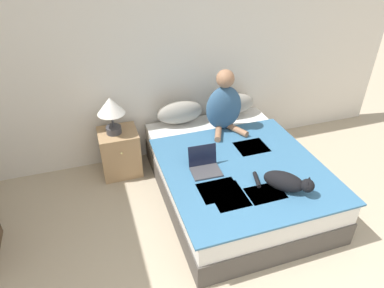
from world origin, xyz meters
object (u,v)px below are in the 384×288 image
object	(u,v)px
bed	(234,176)
nightstand	(120,152)
laptop_open	(205,166)
table_lamp	(111,109)
cat_tabby	(287,182)
pillow_near	(180,112)
pillow_far	(232,104)
person_sitting	(224,105)

from	to	relation	value
bed	nightstand	xyz separation A→B (m)	(-1.10, 0.80, 0.03)
laptop_open	bed	bearing A→B (deg)	17.49
bed	table_lamp	xyz separation A→B (m)	(-1.13, 0.79, 0.60)
cat_tabby	laptop_open	size ratio (longest dim) A/B	1.64
pillow_near	pillow_far	bearing A→B (deg)	0.00
cat_tabby	nightstand	distance (m)	1.95
laptop_open	table_lamp	distance (m)	1.21
bed	cat_tabby	bearing A→B (deg)	-70.86
bed	table_lamp	world-z (taller)	table_lamp
person_sitting	laptop_open	world-z (taller)	person_sitting
pillow_near	nightstand	bearing A→B (deg)	-174.56
laptop_open	person_sitting	bearing A→B (deg)	57.56
laptop_open	table_lamp	size ratio (longest dim) A/B	0.68
person_sitting	laptop_open	distance (m)	0.88
cat_tabby	nightstand	world-z (taller)	cat_tabby
table_lamp	pillow_far	bearing A→B (deg)	3.08
bed	nightstand	distance (m)	1.36
pillow_near	laptop_open	bearing A→B (deg)	-92.30
person_sitting	nightstand	bearing A→B (deg)	170.09
person_sitting	nightstand	distance (m)	1.32
cat_tabby	table_lamp	xyz separation A→B (m)	(-1.34, 1.40, 0.26)
bed	nightstand	world-z (taller)	nightstand
laptop_open	cat_tabby	bearing A→B (deg)	-38.39
table_lamp	cat_tabby	bearing A→B (deg)	-46.24
pillow_near	person_sitting	xyz separation A→B (m)	(0.44, -0.28, 0.16)
laptop_open	nightstand	bearing A→B (deg)	130.71
pillow_far	cat_tabby	bearing A→B (deg)	-94.96
bed	nightstand	size ratio (longest dim) A/B	3.68
person_sitting	table_lamp	bearing A→B (deg)	170.67
pillow_near	laptop_open	size ratio (longest dim) A/B	1.93
cat_tabby	person_sitting	bearing A→B (deg)	140.45
laptop_open	table_lamp	bearing A→B (deg)	132.22
pillow_near	laptop_open	world-z (taller)	pillow_near
pillow_far	pillow_near	bearing A→B (deg)	180.00
bed	pillow_far	bearing A→B (deg)	68.70
pillow_near	pillow_far	xyz separation A→B (m)	(0.68, 0.00, 0.00)
pillow_near	table_lamp	distance (m)	0.82
cat_tabby	laptop_open	distance (m)	0.78
laptop_open	pillow_near	bearing A→B (deg)	89.90
pillow_far	person_sitting	distance (m)	0.40
person_sitting	table_lamp	world-z (taller)	person_sitting
cat_tabby	nightstand	xyz separation A→B (m)	(-1.31, 1.41, -0.31)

